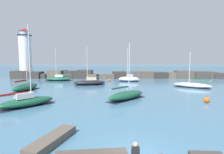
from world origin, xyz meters
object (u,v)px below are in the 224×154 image
sailboat_moored_5 (59,79)px  sailboat_moored_6 (129,79)px  sailboat_moored_4 (127,95)px  sailboat_moored_1 (192,85)px  sailboat_moored_7 (26,87)px  mooring_buoy_far_side (207,100)px  lighthouse (26,56)px  mooring_buoy_orange_near (110,80)px  sailboat_moored_2 (90,82)px  sailboat_moored_0 (27,101)px

sailboat_moored_5 → sailboat_moored_6: 18.93m
sailboat_moored_4 → sailboat_moored_5: (-16.46, 22.65, 0.00)m
sailboat_moored_1 → sailboat_moored_7: sailboat_moored_7 is taller
sailboat_moored_4 → mooring_buoy_far_side: size_ratio=8.20×
sailboat_moored_4 → mooring_buoy_far_side: sailboat_moored_4 is taller
lighthouse → sailboat_moored_5: bearing=-33.8°
lighthouse → mooring_buoy_orange_near: 29.08m
sailboat_moored_2 → mooring_buoy_orange_near: bearing=57.5°
sailboat_moored_6 → sailboat_moored_2: bearing=-145.4°
sailboat_moored_4 → mooring_buoy_orange_near: bearing=97.2°
sailboat_moored_1 → sailboat_moored_5: sailboat_moored_5 is taller
sailboat_moored_2 → sailboat_moored_4: (6.98, -14.70, -0.02)m
sailboat_moored_2 → sailboat_moored_5: size_ratio=0.97×
sailboat_moored_1 → sailboat_moored_4: bearing=-142.4°
sailboat_moored_0 → sailboat_moored_7: sailboat_moored_0 is taller
sailboat_moored_0 → mooring_buoy_far_side: (22.35, 1.82, -0.25)m
sailboat_moored_1 → sailboat_moored_7: size_ratio=0.90×
mooring_buoy_orange_near → mooring_buoy_far_side: bearing=-61.0°
sailboat_moored_0 → sailboat_moored_1: 29.99m
sailboat_moored_4 → mooring_buoy_orange_near: 21.61m
sailboat_moored_7 → mooring_buoy_orange_near: bearing=43.2°
sailboat_moored_4 → sailboat_moored_5: size_ratio=0.88×
lighthouse → sailboat_moored_7: bearing=-64.2°
sailboat_moored_2 → lighthouse: bearing=143.5°
sailboat_moored_0 → sailboat_moored_4: 12.69m
sailboat_moored_4 → sailboat_moored_7: bearing=157.5°
sailboat_moored_2 → sailboat_moored_7: sailboat_moored_2 is taller
sailboat_moored_4 → sailboat_moored_2: bearing=115.4°
sailboat_moored_0 → sailboat_moored_7: bearing=116.9°
sailboat_moored_1 → sailboat_moored_0: bearing=-151.0°
lighthouse → sailboat_moored_6: (31.70, -10.06, -6.05)m
sailboat_moored_2 → mooring_buoy_far_side: bearing=-44.0°
sailboat_moored_6 → mooring_buoy_orange_near: 5.13m
sailboat_moored_4 → lighthouse: bearing=133.2°
sailboat_moored_5 → sailboat_moored_4: bearing=-54.0°
sailboat_moored_1 → mooring_buoy_far_side: sailboat_moored_1 is taller
sailboat_moored_2 → sailboat_moored_6: bearing=34.6°
sailboat_moored_4 → sailboat_moored_6: (2.41, 21.17, 0.13)m
sailboat_moored_0 → sailboat_moored_5: bearing=99.3°
sailboat_moored_1 → mooring_buoy_orange_near: (-16.78, 10.59, -0.23)m
sailboat_moored_1 → sailboat_moored_6: sailboat_moored_6 is taller
sailboat_moored_6 → mooring_buoy_far_side: size_ratio=9.24×
sailboat_moored_0 → sailboat_moored_6: (14.55, 24.86, 0.12)m
sailboat_moored_7 → mooring_buoy_far_side: (27.94, -9.21, -0.27)m
sailboat_moored_0 → mooring_buoy_orange_near: size_ratio=12.52×
sailboat_moored_6 → sailboat_moored_7: (-20.14, -13.83, -0.09)m
sailboat_moored_0 → sailboat_moored_4: sailboat_moored_0 is taller
sailboat_moored_0 → mooring_buoy_orange_near: 26.85m
lighthouse → sailboat_moored_7: lighthouse is taller
lighthouse → sailboat_moored_1: 48.34m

